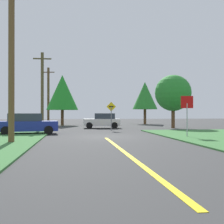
# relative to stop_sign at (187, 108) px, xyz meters

# --- Properties ---
(ground_plane) EXTENTS (120.00, 120.00, 0.00)m
(ground_plane) POSITION_rel_stop_sign_xyz_m (-5.45, 1.41, -2.00)
(ground_plane) COLOR #393939
(lane_stripe_center) EXTENTS (0.20, 14.00, 0.01)m
(lane_stripe_center) POSITION_rel_stop_sign_xyz_m (-5.45, -6.59, -1.99)
(lane_stripe_center) COLOR yellow
(lane_stripe_center) RESTS_ON ground
(stop_sign) EXTENTS (0.82, 0.14, 2.80)m
(stop_sign) POSITION_rel_stop_sign_xyz_m (0.00, 0.00, 0.00)
(stop_sign) COLOR #9EA0A8
(stop_sign) RESTS_ON ground
(parked_car_near_building) EXTENTS (4.73, 2.49, 1.62)m
(parked_car_near_building) POSITION_rel_stop_sign_xyz_m (-11.15, 4.49, -1.19)
(parked_car_near_building) COLOR navy
(parked_car_near_building) RESTS_ON ground
(car_approaching_junction) EXTENTS (4.06, 2.32, 1.62)m
(car_approaching_junction) POSITION_rel_stop_sign_xyz_m (-4.43, 12.40, -1.19)
(car_approaching_junction) COLOR white
(car_approaching_junction) RESTS_ON ground
(utility_pole_near) EXTENTS (1.79, 0.44, 8.59)m
(utility_pole_near) POSITION_rel_stop_sign_xyz_m (-10.92, -2.14, 2.40)
(utility_pole_near) COLOR brown
(utility_pole_near) RESTS_ON ground
(utility_pole_mid) EXTENTS (1.80, 0.29, 7.72)m
(utility_pole_mid) POSITION_rel_stop_sign_xyz_m (-10.68, 10.77, 1.99)
(utility_pole_mid) COLOR brown
(utility_pole_mid) RESTS_ON ground
(utility_pole_far) EXTENTS (1.79, 0.46, 8.27)m
(utility_pole_far) POSITION_rel_stop_sign_xyz_m (-11.21, 23.67, 2.23)
(utility_pole_far) COLOR brown
(utility_pole_far) RESTS_ON ground
(direction_sign) EXTENTS (0.90, 0.10, 2.71)m
(direction_sign) POSITION_rel_stop_sign_xyz_m (-4.04, 8.23, -0.31)
(direction_sign) COLOR slate
(direction_sign) RESTS_ON ground
(oak_tree_left) EXTENTS (3.96, 3.96, 5.82)m
(oak_tree_left) POSITION_rel_stop_sign_xyz_m (3.22, 11.44, 1.84)
(oak_tree_left) COLOR brown
(oak_tree_left) RESTS_ON ground
(pine_tree_center) EXTENTS (3.71, 3.71, 6.32)m
(pine_tree_center) POSITION_rel_stop_sign_xyz_m (2.99, 22.73, 2.26)
(pine_tree_center) COLOR brown
(pine_tree_center) RESTS_ON ground
(oak_tree_right) EXTENTS (4.23, 4.23, 6.73)m
(oak_tree_right) POSITION_rel_stop_sign_xyz_m (-9.05, 19.92, 2.40)
(oak_tree_right) COLOR brown
(oak_tree_right) RESTS_ON ground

